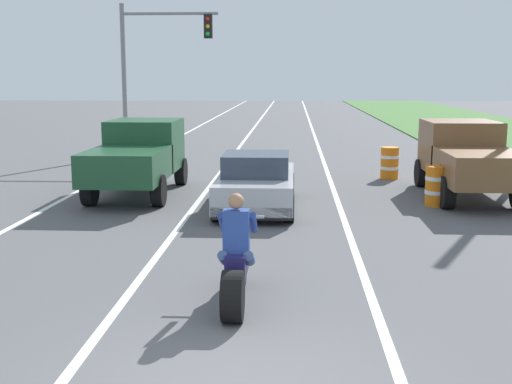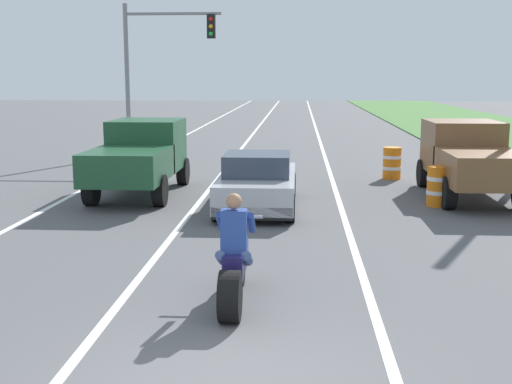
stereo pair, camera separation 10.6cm
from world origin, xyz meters
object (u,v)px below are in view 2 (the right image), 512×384
sports_car_silver (258,183)px  construction_barrel_nearest (438,186)px  motorcycle_with_rider (234,265)px  pickup_truck_right_shoulder_brown (470,156)px  traffic_light_mast_near (155,57)px  pickup_truck_left_lane_dark_green (140,154)px  construction_barrel_mid (392,163)px

sports_car_silver → construction_barrel_nearest: sports_car_silver is taller
motorcycle_with_rider → construction_barrel_nearest: motorcycle_with_rider is taller
pickup_truck_right_shoulder_brown → traffic_light_mast_near: (-10.23, 8.74, 2.84)m
traffic_light_mast_near → construction_barrel_nearest: size_ratio=6.00×
pickup_truck_right_shoulder_brown → motorcycle_with_rider: bearing=-121.5°
pickup_truck_left_lane_dark_green → traffic_light_mast_near: 9.38m
traffic_light_mast_near → construction_barrel_mid: 10.85m
sports_car_silver → construction_barrel_mid: size_ratio=4.30×
traffic_light_mast_near → pickup_truck_left_lane_dark_green: bearing=-80.9°
construction_barrel_nearest → traffic_light_mast_near: bearing=132.7°
construction_barrel_nearest → construction_barrel_mid: same height
pickup_truck_left_lane_dark_green → traffic_light_mast_near: traffic_light_mast_near is taller
sports_car_silver → construction_barrel_nearest: (4.47, 0.56, -0.13)m
sports_car_silver → pickup_truck_left_lane_dark_green: pickup_truck_left_lane_dark_green is taller
pickup_truck_right_shoulder_brown → construction_barrel_mid: pickup_truck_right_shoulder_brown is taller
motorcycle_with_rider → pickup_truck_right_shoulder_brown: pickup_truck_right_shoulder_brown is taller
pickup_truck_right_shoulder_brown → construction_barrel_mid: bearing=116.8°
pickup_truck_left_lane_dark_green → pickup_truck_right_shoulder_brown: 8.83m
traffic_light_mast_near → construction_barrel_mid: bearing=-32.9°
sports_car_silver → construction_barrel_mid: 6.32m
traffic_light_mast_near → pickup_truck_right_shoulder_brown: bearing=-40.5°
motorcycle_with_rider → pickup_truck_right_shoulder_brown: 10.37m
sports_car_silver → construction_barrel_mid: (3.92, 4.95, -0.13)m
pickup_truck_right_shoulder_brown → construction_barrel_nearest: pickup_truck_right_shoulder_brown is taller
traffic_light_mast_near → construction_barrel_mid: size_ratio=6.00×
motorcycle_with_rider → construction_barrel_nearest: bearing=60.1°
traffic_light_mast_near → motorcycle_with_rider: bearing=-74.7°
sports_car_silver → traffic_light_mast_near: (-4.72, 10.54, 3.32)m
pickup_truck_right_shoulder_brown → pickup_truck_left_lane_dark_green: bearing=-179.4°
sports_car_silver → pickup_truck_left_lane_dark_green: (-3.31, 1.71, 0.48)m
construction_barrel_nearest → motorcycle_with_rider: bearing=-119.9°
sports_car_silver → traffic_light_mast_near: traffic_light_mast_near is taller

